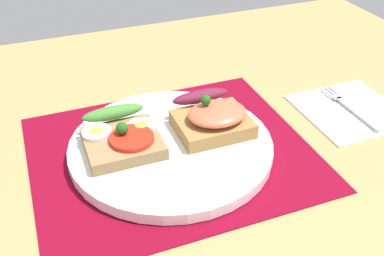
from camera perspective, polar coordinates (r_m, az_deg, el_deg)
The scene contains 7 objects.
ground_plane at distance 62.29cm, azimuth -2.58°, elevation -4.31°, with size 120.00×90.00×3.20cm, color tan.
placemat at distance 61.21cm, azimuth -2.62°, elevation -3.03°, with size 36.58×31.16×0.30cm, color maroon.
plate at distance 60.65cm, azimuth -2.65°, elevation -2.35°, with size 27.00×27.00×1.54cm, color white.
sandwich_egg_tomato at distance 59.61cm, azimuth -8.81°, elevation -1.02°, with size 9.57×10.37×3.87cm.
sandwich_salmon at distance 61.67cm, azimuth 2.57°, elevation 1.41°, with size 9.80×9.57×5.35cm.
napkin at distance 73.83cm, azimuth 19.15°, elevation 2.24°, with size 14.60×14.57×0.60cm, color white.
fork at distance 73.77cm, azimuth 19.00°, elevation 2.67°, with size 1.62×13.29×0.32cm.
Camera 1 is at (-14.88, -46.20, 37.44)cm, focal length 42.51 mm.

